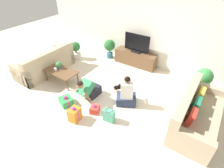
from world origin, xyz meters
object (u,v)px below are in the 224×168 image
at_px(coffee_table, 61,72).
at_px(gift_box_b, 66,101).
at_px(gift_bag_a, 109,115).
at_px(tabletop_plant, 59,65).
at_px(sofa_left, 46,64).
at_px(potted_plant_corner_left, 76,50).
at_px(tv_console, 135,58).
at_px(potted_plant_corner_right, 203,79).
at_px(tv, 137,44).
at_px(gift_box_a, 75,114).
at_px(sofa_right, 196,115).
at_px(person_kneeling, 88,89).
at_px(dog, 119,87).
at_px(gift_box_c, 95,109).
at_px(mug, 55,69).
at_px(person_sitting, 126,94).
at_px(potted_plant_back_left, 110,47).

relative_size(coffee_table, gift_box_b, 2.47).
relative_size(gift_bag_a, tabletop_plant, 1.61).
height_order(sofa_left, potted_plant_corner_left, sofa_left).
height_order(tv_console, potted_plant_corner_right, potted_plant_corner_right).
bearing_deg(tv, gift_box_b, -100.34).
relative_size(potted_plant_corner_left, gift_box_a, 1.66).
bearing_deg(gift_bag_a, gift_box_a, -148.32).
xyz_separation_m(sofa_right, potted_plant_corner_right, (-0.15, 1.34, 0.20)).
bearing_deg(tv_console, tv, -91.79).
xyz_separation_m(person_kneeling, dog, (0.56, 0.72, -0.13)).
height_order(sofa_right, tabletop_plant, sofa_right).
bearing_deg(gift_box_c, gift_bag_a, -4.48).
distance_m(sofa_left, coffee_table, 0.92).
relative_size(gift_box_a, gift_bag_a, 1.14).
bearing_deg(potted_plant_corner_left, tabletop_plant, -66.57).
bearing_deg(tabletop_plant, potted_plant_corner_left, 113.43).
bearing_deg(gift_box_b, gift_box_a, -25.29).
bearing_deg(person_kneeling, gift_box_a, -71.32).
bearing_deg(coffee_table, person_kneeling, -7.48).
bearing_deg(potted_plant_corner_right, mug, -153.94).
distance_m(tv_console, person_kneeling, 2.49).
relative_size(person_sitting, gift_box_b, 2.08).
distance_m(sofa_left, potted_plant_corner_left, 1.35).
xyz_separation_m(tv, gift_box_a, (0.06, -3.29, -0.63)).
bearing_deg(sofa_left, potted_plant_back_left, 150.61).
distance_m(person_sitting, gift_bag_a, 0.79).
distance_m(sofa_right, coffee_table, 3.96).
height_order(sofa_left, gift_box_b, sofa_left).
relative_size(sofa_right, person_sitting, 2.20).
distance_m(potted_plant_back_left, person_kneeling, 2.61).
bearing_deg(gift_box_a, potted_plant_corner_right, 50.55).
relative_size(sofa_left, tabletop_plant, 8.86).
xyz_separation_m(sofa_left, gift_box_b, (1.77, -0.83, -0.20)).
bearing_deg(tv, potted_plant_corner_left, -158.97).
xyz_separation_m(sofa_right, gift_box_a, (-2.45, -1.47, -0.13)).
xyz_separation_m(potted_plant_back_left, gift_bag_a, (1.89, -2.80, -0.29)).
distance_m(tv_console, potted_plant_corner_right, 2.42).
xyz_separation_m(potted_plant_back_left, tabletop_plant, (-0.45, -2.18, 0.08)).
bearing_deg(person_sitting, mug, -21.50).
bearing_deg(person_kneeling, gift_bag_a, -18.76).
xyz_separation_m(gift_box_b, gift_bag_a, (1.31, 0.15, 0.07)).
height_order(sofa_right, person_sitting, person_sitting).
xyz_separation_m(tv_console, tabletop_plant, (-1.57, -2.23, 0.29)).
bearing_deg(tv, gift_bag_a, -74.95).
relative_size(potted_plant_corner_left, gift_box_b, 1.57).
xyz_separation_m(tv_console, tv, (-0.00, -0.00, 0.55)).
xyz_separation_m(tv_console, gift_box_a, (0.06, -3.29, -0.08)).
distance_m(gift_box_b, gift_box_c, 0.87).
relative_size(sofa_left, potted_plant_back_left, 2.68).
bearing_deg(gift_box_a, mug, 150.89).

